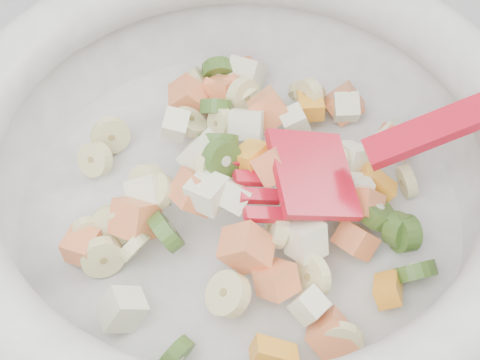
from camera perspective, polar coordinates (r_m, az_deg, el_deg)
name	(u,v)px	position (r m, az deg, el deg)	size (l,w,h in m)	color
mixing_bowl	(241,169)	(0.47, 0.08, 0.83)	(0.45, 0.38, 0.15)	silver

